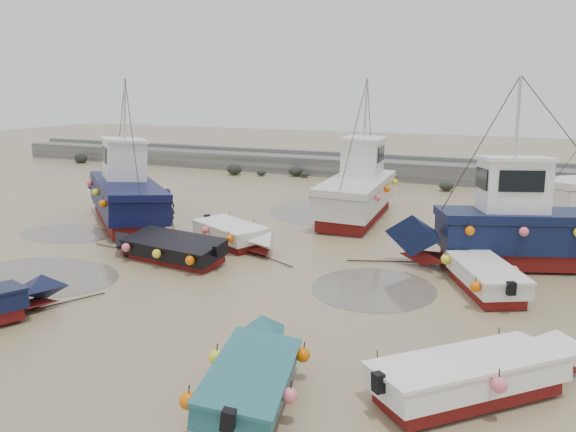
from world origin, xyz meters
name	(u,v)px	position (x,y,z in m)	size (l,w,h in m)	color
ground	(183,277)	(0.00, 0.00, 0.00)	(120.00, 120.00, 0.00)	#907F5D
seawall	(376,169)	(0.05, 21.99, 0.63)	(60.00, 4.92, 1.50)	slate
puddle_a	(44,276)	(-4.14, -1.69, 0.00)	(5.20, 5.20, 0.01)	#5E574D
puddle_b	(374,288)	(5.76, 1.52, 0.00)	(3.70, 3.70, 0.01)	#5E574D
puddle_c	(66,234)	(-7.55, 2.58, 0.00)	(4.19, 4.19, 0.01)	#5E574D
puddle_d	(327,209)	(0.56, 11.44, 0.00)	(5.36, 5.36, 0.01)	#5E574D
dinghy_2	(252,370)	(5.27, -5.29, 0.56)	(2.25, 5.19, 1.43)	maroon
dinghy_3	(485,370)	(9.35, -3.41, 0.54)	(4.78, 4.83, 1.43)	maroon
dinghy_4	(168,245)	(-1.53, 1.34, 0.55)	(5.98, 2.21, 1.43)	maroon
dinghy_5	(235,232)	(-0.22, 3.75, 0.56)	(5.09, 3.11, 1.43)	maroon
dinghy_6	(481,270)	(8.65, 2.86, 0.56)	(3.07, 5.04, 1.43)	maroon
cabin_boat_0	(123,191)	(-6.89, 5.41, 1.34)	(8.30, 7.52, 6.22)	maroon
cabin_boat_1	(359,188)	(2.43, 10.59, 1.34)	(3.09, 10.03, 6.22)	maroon
cabin_boat_2	(518,226)	(9.47, 5.62, 1.37)	(9.23, 4.76, 6.22)	maroon
person	(169,225)	(-4.56, 5.51, 0.00)	(0.60, 0.39, 1.63)	#1E1F3B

